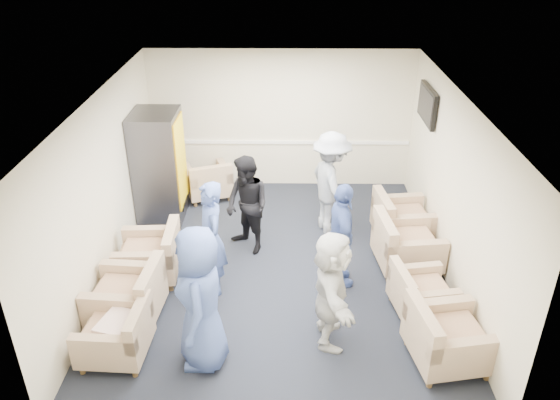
{
  "coord_description": "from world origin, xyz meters",
  "views": [
    {
      "loc": [
        0.11,
        -6.94,
        4.87
      ],
      "look_at": [
        0.02,
        0.2,
        1.09
      ],
      "focal_mm": 35.0,
      "sensor_mm": 36.0,
      "label": 1
    }
  ],
  "objects_px": {
    "armchair_right_far": "(400,221)",
    "person_back_left": "(247,205)",
    "person_mid_right": "(341,236)",
    "person_front_left": "(201,299)",
    "armchair_left_mid": "(130,298)",
    "vending_machine": "(159,166)",
    "person_back_right": "(331,184)",
    "person_front_right": "(332,289)",
    "armchair_left_far": "(153,257)",
    "armchair_corner": "(209,182)",
    "armchair_right_midfar": "(403,246)",
    "armchair_left_near": "(119,336)",
    "armchair_right_near": "(444,339)",
    "person_mid_left": "(211,239)",
    "armchair_right_midnear": "(419,294)"
  },
  "relations": [
    {
      "from": "person_mid_right",
      "to": "person_front_left",
      "type": "bearing_deg",
      "value": 124.65
    },
    {
      "from": "armchair_left_far",
      "to": "armchair_corner",
      "type": "xyz_separation_m",
      "value": [
        0.49,
        2.58,
        -0.03
      ]
    },
    {
      "from": "armchair_right_midfar",
      "to": "vending_machine",
      "type": "height_order",
      "value": "vending_machine"
    },
    {
      "from": "vending_machine",
      "to": "person_back_left",
      "type": "xyz_separation_m",
      "value": [
        1.59,
        -1.09,
        -0.17
      ]
    },
    {
      "from": "vending_machine",
      "to": "person_back_right",
      "type": "relative_size",
      "value": 1.09
    },
    {
      "from": "vending_machine",
      "to": "person_front_left",
      "type": "bearing_deg",
      "value": -71.16
    },
    {
      "from": "armchair_left_mid",
      "to": "person_back_right",
      "type": "height_order",
      "value": "person_back_right"
    },
    {
      "from": "person_mid_left",
      "to": "person_front_left",
      "type": "bearing_deg",
      "value": -18.1
    },
    {
      "from": "vending_machine",
      "to": "person_mid_left",
      "type": "distance_m",
      "value": 2.47
    },
    {
      "from": "armchair_right_midnear",
      "to": "vending_machine",
      "type": "xyz_separation_m",
      "value": [
        -4.0,
        2.65,
        0.67
      ]
    },
    {
      "from": "armchair_right_near",
      "to": "armchair_right_midnear",
      "type": "bearing_deg",
      "value": -3.73
    },
    {
      "from": "armchair_left_near",
      "to": "person_back_left",
      "type": "distance_m",
      "value": 2.87
    },
    {
      "from": "armchair_left_near",
      "to": "armchair_right_far",
      "type": "distance_m",
      "value": 4.79
    },
    {
      "from": "armchair_left_far",
      "to": "armchair_left_mid",
      "type": "bearing_deg",
      "value": -7.32
    },
    {
      "from": "armchair_left_near",
      "to": "armchair_right_far",
      "type": "height_order",
      "value": "armchair_right_far"
    },
    {
      "from": "person_mid_left",
      "to": "person_front_right",
      "type": "xyz_separation_m",
      "value": [
        1.61,
        -1.03,
        -0.07
      ]
    },
    {
      "from": "person_front_left",
      "to": "person_mid_right",
      "type": "distance_m",
      "value": 2.39
    },
    {
      "from": "armchair_left_mid",
      "to": "person_back_left",
      "type": "distance_m",
      "value": 2.32
    },
    {
      "from": "armchair_corner",
      "to": "person_back_right",
      "type": "height_order",
      "value": "person_back_right"
    },
    {
      "from": "armchair_corner",
      "to": "armchair_left_mid",
      "type": "bearing_deg",
      "value": 60.38
    },
    {
      "from": "person_mid_right",
      "to": "armchair_left_mid",
      "type": "bearing_deg",
      "value": 99.33
    },
    {
      "from": "armchair_left_mid",
      "to": "armchair_right_midnear",
      "type": "relative_size",
      "value": 1.09
    },
    {
      "from": "armchair_left_mid",
      "to": "armchair_right_far",
      "type": "height_order",
      "value": "armchair_left_mid"
    },
    {
      "from": "armchair_right_near",
      "to": "person_front_left",
      "type": "height_order",
      "value": "person_front_left"
    },
    {
      "from": "person_mid_right",
      "to": "person_front_right",
      "type": "height_order",
      "value": "person_mid_right"
    },
    {
      "from": "armchair_right_midfar",
      "to": "vending_machine",
      "type": "distance_m",
      "value": 4.33
    },
    {
      "from": "armchair_right_near",
      "to": "armchair_right_midfar",
      "type": "distance_m",
      "value": 2.03
    },
    {
      "from": "armchair_left_mid",
      "to": "vending_machine",
      "type": "relative_size",
      "value": 0.49
    },
    {
      "from": "armchair_right_far",
      "to": "person_back_left",
      "type": "bearing_deg",
      "value": 90.3
    },
    {
      "from": "armchair_right_midfar",
      "to": "armchair_right_far",
      "type": "xyz_separation_m",
      "value": [
        0.09,
        0.79,
        -0.01
      ]
    },
    {
      "from": "person_front_left",
      "to": "armchair_left_far",
      "type": "bearing_deg",
      "value": -152.57
    },
    {
      "from": "armchair_left_far",
      "to": "person_mid_right",
      "type": "relative_size",
      "value": 0.57
    },
    {
      "from": "armchair_left_near",
      "to": "armchair_right_midfar",
      "type": "xyz_separation_m",
      "value": [
        3.82,
        1.98,
        0.05
      ]
    },
    {
      "from": "armchair_left_mid",
      "to": "person_front_right",
      "type": "distance_m",
      "value": 2.68
    },
    {
      "from": "armchair_right_far",
      "to": "person_back_left",
      "type": "xyz_separation_m",
      "value": [
        -2.49,
        -0.33,
        0.45
      ]
    },
    {
      "from": "armchair_left_far",
      "to": "armchair_right_far",
      "type": "height_order",
      "value": "armchair_right_far"
    },
    {
      "from": "person_back_right",
      "to": "person_front_left",
      "type": "bearing_deg",
      "value": 131.31
    },
    {
      "from": "armchair_left_far",
      "to": "armchair_right_far",
      "type": "distance_m",
      "value": 4.01
    },
    {
      "from": "armchair_left_mid",
      "to": "person_front_left",
      "type": "distance_m",
      "value": 1.43
    },
    {
      "from": "armchair_left_far",
      "to": "person_front_right",
      "type": "xyz_separation_m",
      "value": [
        2.54,
        -1.33,
        0.44
      ]
    },
    {
      "from": "vending_machine",
      "to": "person_mid_left",
      "type": "xyz_separation_m",
      "value": [
        1.16,
        -2.17,
        -0.12
      ]
    },
    {
      "from": "armchair_right_midfar",
      "to": "armchair_left_near",
      "type": "bearing_deg",
      "value": 110.95
    },
    {
      "from": "armchair_left_near",
      "to": "armchair_right_midfar",
      "type": "bearing_deg",
      "value": 120.46
    },
    {
      "from": "armchair_right_near",
      "to": "armchair_right_midfar",
      "type": "height_order",
      "value": "armchair_right_midfar"
    },
    {
      "from": "person_back_left",
      "to": "person_mid_right",
      "type": "distance_m",
      "value": 1.66
    },
    {
      "from": "person_front_right",
      "to": "armchair_corner",
      "type": "bearing_deg",
      "value": 28.56
    },
    {
      "from": "armchair_right_far",
      "to": "person_mid_right",
      "type": "xyz_separation_m",
      "value": [
        -1.09,
        -1.22,
        0.46
      ]
    },
    {
      "from": "armchair_right_far",
      "to": "armchair_left_mid",
      "type": "bearing_deg",
      "value": 110.66
    },
    {
      "from": "armchair_left_near",
      "to": "vending_machine",
      "type": "distance_m",
      "value": 3.61
    },
    {
      "from": "person_back_right",
      "to": "person_front_right",
      "type": "bearing_deg",
      "value": 156.5
    }
  ]
}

